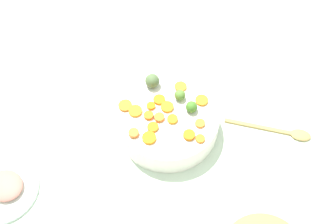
# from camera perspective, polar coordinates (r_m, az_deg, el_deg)

# --- Properties ---
(tabletop) EXTENTS (2.40, 2.40, 0.02)m
(tabletop) POSITION_cam_1_polar(r_m,az_deg,el_deg) (1.27, 1.82, -1.14)
(tabletop) COLOR silver
(tabletop) RESTS_ON ground
(serving_bowl_carrots) EXTENTS (0.30, 0.30, 0.08)m
(serving_bowl_carrots) POSITION_cam_1_polar(r_m,az_deg,el_deg) (1.21, 0.00, -1.33)
(serving_bowl_carrots) COLOR white
(serving_bowl_carrots) RESTS_ON tabletop
(carrot_slice_0) EXTENTS (0.05, 0.05, 0.01)m
(carrot_slice_0) POSITION_cam_1_polar(r_m,az_deg,el_deg) (1.13, -2.65, -3.63)
(carrot_slice_0) COLOR orange
(carrot_slice_0) RESTS_ON serving_bowl_carrots
(carrot_slice_1) EXTENTS (0.04, 0.04, 0.01)m
(carrot_slice_1) POSITION_cam_1_polar(r_m,az_deg,el_deg) (1.16, 4.49, -1.61)
(carrot_slice_1) COLOR orange
(carrot_slice_1) RESTS_ON serving_bowl_carrots
(carrot_slice_2) EXTENTS (0.05, 0.05, 0.01)m
(carrot_slice_2) POSITION_cam_1_polar(r_m,az_deg,el_deg) (1.20, 4.73, 1.63)
(carrot_slice_2) COLOR orange
(carrot_slice_2) RESTS_ON serving_bowl_carrots
(carrot_slice_3) EXTENTS (0.05, 0.05, 0.01)m
(carrot_slice_3) POSITION_cam_1_polar(r_m,az_deg,el_deg) (1.18, -0.11, 0.70)
(carrot_slice_3) COLOR orange
(carrot_slice_3) RESTS_ON serving_bowl_carrots
(carrot_slice_4) EXTENTS (0.05, 0.05, 0.01)m
(carrot_slice_4) POSITION_cam_1_polar(r_m,az_deg,el_deg) (1.18, -4.58, 0.13)
(carrot_slice_4) COLOR orange
(carrot_slice_4) RESTS_ON serving_bowl_carrots
(carrot_slice_5) EXTENTS (0.04, 0.04, 0.01)m
(carrot_slice_5) POSITION_cam_1_polar(r_m,az_deg,el_deg) (1.20, -1.23, 1.73)
(carrot_slice_5) COLOR orange
(carrot_slice_5) RESTS_ON serving_bowl_carrots
(carrot_slice_6) EXTENTS (0.04, 0.04, 0.01)m
(carrot_slice_6) POSITION_cam_1_polar(r_m,az_deg,el_deg) (1.16, 0.63, -1.01)
(carrot_slice_6) COLOR orange
(carrot_slice_6) RESTS_ON serving_bowl_carrots
(carrot_slice_7) EXTENTS (0.04, 0.04, 0.01)m
(carrot_slice_7) POSITION_cam_1_polar(r_m,az_deg,el_deg) (1.16, -1.24, -0.77)
(carrot_slice_7) COLOR orange
(carrot_slice_7) RESTS_ON serving_bowl_carrots
(carrot_slice_8) EXTENTS (0.03, 0.03, 0.01)m
(carrot_slice_8) POSITION_cam_1_polar(r_m,az_deg,el_deg) (1.17, -2.71, -0.51)
(carrot_slice_8) COLOR orange
(carrot_slice_8) RESTS_ON serving_bowl_carrots
(carrot_slice_9) EXTENTS (0.04, 0.04, 0.01)m
(carrot_slice_9) POSITION_cam_1_polar(r_m,az_deg,el_deg) (1.14, -4.81, -2.97)
(carrot_slice_9) COLOR orange
(carrot_slice_9) RESTS_ON serving_bowl_carrots
(carrot_slice_10) EXTENTS (0.04, 0.04, 0.01)m
(carrot_slice_10) POSITION_cam_1_polar(r_m,az_deg,el_deg) (1.13, 4.52, -3.75)
(carrot_slice_10) COLOR orange
(carrot_slice_10) RESTS_ON serving_bowl_carrots
(carrot_slice_11) EXTENTS (0.05, 0.05, 0.01)m
(carrot_slice_11) POSITION_cam_1_polar(r_m,az_deg,el_deg) (1.19, -5.99, 0.89)
(carrot_slice_11) COLOR orange
(carrot_slice_11) RESTS_ON serving_bowl_carrots
(carrot_slice_12) EXTENTS (0.04, 0.04, 0.01)m
(carrot_slice_12) POSITION_cam_1_polar(r_m,az_deg,el_deg) (1.19, -2.39, 0.85)
(carrot_slice_12) COLOR orange
(carrot_slice_12) RESTS_ON serving_bowl_carrots
(carrot_slice_13) EXTENTS (0.04, 0.04, 0.01)m
(carrot_slice_13) POSITION_cam_1_polar(r_m,az_deg,el_deg) (1.15, -2.12, -2.14)
(carrot_slice_13) COLOR orange
(carrot_slice_13) RESTS_ON serving_bowl_carrots
(carrot_slice_14) EXTENTS (0.03, 0.03, 0.01)m
(carrot_slice_14) POSITION_cam_1_polar(r_m,az_deg,el_deg) (1.13, 2.97, -3.25)
(carrot_slice_14) COLOR orange
(carrot_slice_14) RESTS_ON serving_bowl_carrots
(carrot_slice_15) EXTENTS (0.05, 0.05, 0.01)m
(carrot_slice_15) POSITION_cam_1_polar(r_m,az_deg,el_deg) (1.23, 1.77, 3.56)
(carrot_slice_15) COLOR orange
(carrot_slice_15) RESTS_ON serving_bowl_carrots
(brussels_sprout_0) EXTENTS (0.04, 0.04, 0.04)m
(brussels_sprout_0) POSITION_cam_1_polar(r_m,az_deg,el_deg) (1.22, -2.21, 4.37)
(brussels_sprout_0) COLOR #556C41
(brussels_sprout_0) RESTS_ON serving_bowl_carrots
(brussels_sprout_1) EXTENTS (0.03, 0.03, 0.03)m
(brussels_sprout_1) POSITION_cam_1_polar(r_m,az_deg,el_deg) (1.17, 3.31, 0.72)
(brussels_sprout_1) COLOR #457A27
(brussels_sprout_1) RESTS_ON serving_bowl_carrots
(brussels_sprout_2) EXTENTS (0.03, 0.03, 0.03)m
(brussels_sprout_2) POSITION_cam_1_polar(r_m,az_deg,el_deg) (1.19, 1.67, 2.38)
(brussels_sprout_2) COLOR #5A8434
(brussels_sprout_2) RESTS_ON serving_bowl_carrots
(wooden_spoon) EXTENTS (0.26, 0.07, 0.01)m
(wooden_spoon) POSITION_cam_1_polar(r_m,az_deg,el_deg) (1.28, 15.87, -2.68)
(wooden_spoon) COLOR tan
(wooden_spoon) RESTS_ON tabletop
(ham_plate) EXTENTS (0.20, 0.20, 0.01)m
(ham_plate) POSITION_cam_1_polar(r_m,az_deg,el_deg) (1.24, -22.16, -9.96)
(ham_plate) COLOR white
(ham_plate) RESTS_ON tabletop
(ham_slice_main) EXTENTS (0.14, 0.13, 0.02)m
(ham_slice_main) POSITION_cam_1_polar(r_m,az_deg,el_deg) (1.22, -21.77, -9.52)
(ham_slice_main) COLOR tan
(ham_slice_main) RESTS_ON ham_plate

